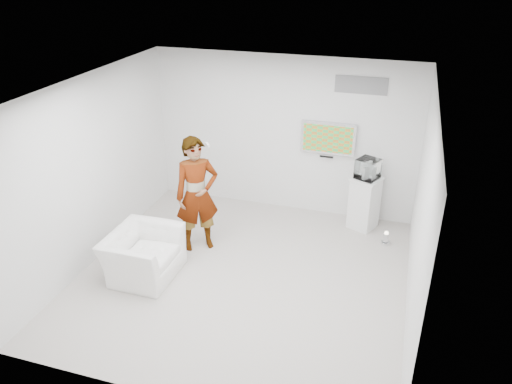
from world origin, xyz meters
TOP-DOWN VIEW (x-y plane):
  - room at (0.00, 0.00)m, footprint 5.01×5.01m
  - tv at (0.85, 2.45)m, footprint 1.00×0.08m
  - logo_decal at (1.35, 2.49)m, footprint 0.90×0.02m
  - person at (-0.99, 0.63)m, footprint 0.87×0.81m
  - armchair at (-1.50, -0.40)m, footprint 1.00×1.14m
  - pedestal at (1.63, 2.13)m, footprint 0.63×0.63m
  - floor_uplight at (2.09, 1.63)m, footprint 0.21×0.21m
  - vitrine at (1.63, 2.13)m, footprint 0.47×0.47m
  - console at (1.63, 2.13)m, footprint 0.13×0.17m
  - wii_remote at (-0.87, 0.90)m, footprint 0.12×0.15m

SIDE VIEW (x-z plane):
  - floor_uplight at x=2.09m, z-range 0.00..0.25m
  - armchair at x=-1.50m, z-range 0.00..0.74m
  - pedestal at x=1.63m, z-range 0.00..0.99m
  - person at x=-0.99m, z-range 0.00..1.99m
  - console at x=1.63m, z-range 0.99..1.22m
  - vitrine at x=1.63m, z-range 0.99..1.35m
  - room at x=0.00m, z-range 0.00..3.00m
  - tv at x=0.85m, z-range 1.25..1.85m
  - wii_remote at x=-0.87m, z-range 1.78..1.81m
  - logo_decal at x=1.35m, z-range 2.40..2.70m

